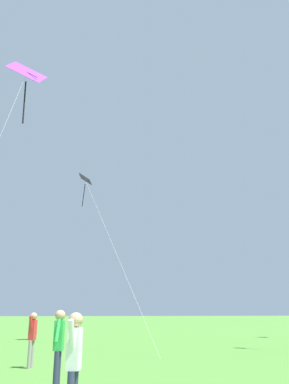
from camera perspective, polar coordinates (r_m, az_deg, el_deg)
The scene contains 5 objects.
kite_purple_streamer at distance 25.62m, azimuth -16.90°, elevation 14.88°, with size 2.92×7.92×16.78m.
kite_black_large at distance 26.90m, azimuth -8.26°, elevation 0.57°, with size 3.54×10.47×11.06m.
person_foreground_watcher at distance 6.96m, azimuth -10.17°, elevation -22.51°, with size 0.27×0.56×1.75m.
person_near_tree at distance 10.08m, azimuth -12.32°, elevation -20.42°, with size 0.25×0.58×1.80m.
person_with_spool at distance 14.44m, azimuth -15.92°, elevation -19.18°, with size 0.29×0.55×1.74m.
Camera 1 is at (-0.81, -3.68, 1.75)m, focal length 36.86 mm.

